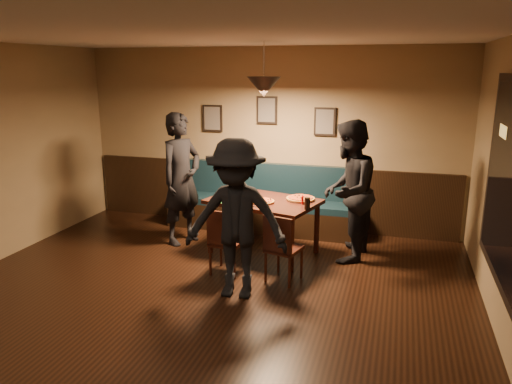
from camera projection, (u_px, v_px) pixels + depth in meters
floor at (172, 330)px, 4.77m from camera, size 7.00×7.00×0.00m
ceiling at (158, 28)px, 4.08m from camera, size 7.00×7.00×0.00m
wall_back at (267, 139)px, 7.67m from camera, size 6.00×0.00×6.00m
wainscot at (266, 195)px, 7.87m from camera, size 5.88×0.06×1.00m
booth_bench at (262, 199)px, 7.62m from camera, size 3.00×0.60×1.00m
picture_left at (213, 118)px, 7.82m from camera, size 0.32×0.04×0.42m
picture_center at (267, 110)px, 7.54m from camera, size 0.32×0.04×0.42m
picture_right at (325, 122)px, 7.32m from camera, size 0.32×0.04×0.42m
pendant_lamp at (264, 87)px, 6.22m from camera, size 0.44×0.44×0.25m
dining_table at (263, 226)px, 6.68m from camera, size 1.60×1.24×0.76m
chair_near_left at (227, 240)px, 6.03m from camera, size 0.39×0.39×0.84m
chair_near_right at (284, 247)px, 5.80m from camera, size 0.45×0.45×0.84m
diner_left at (181, 179)px, 6.98m from camera, size 0.68×0.81×1.89m
diner_right at (348, 191)px, 6.35m from camera, size 0.80×0.98×1.85m
diner_front at (236, 219)px, 5.31m from camera, size 1.18×0.73×1.77m
pizza_a at (236, 193)px, 6.84m from camera, size 0.43×0.43×0.04m
pizza_b at (262, 201)px, 6.45m from camera, size 0.40×0.40×0.04m
pizza_c at (301, 198)px, 6.57m from camera, size 0.38×0.38×0.04m
soda_glass at (307, 203)px, 6.12m from camera, size 0.08×0.08×0.16m
tabasco_bottle at (302, 199)px, 6.36m from camera, size 0.04×0.04×0.13m
napkin_a at (233, 192)px, 7.01m from camera, size 0.20×0.20×0.01m
napkin_b at (218, 202)px, 6.47m from camera, size 0.16×0.16×0.01m
cutlery_set at (250, 206)px, 6.27m from camera, size 0.20×0.06×0.00m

